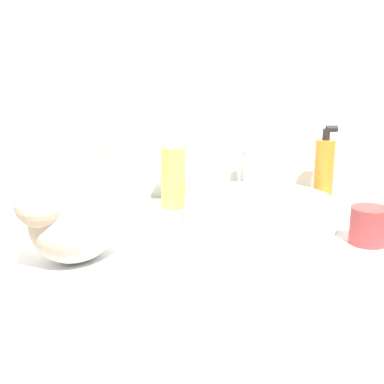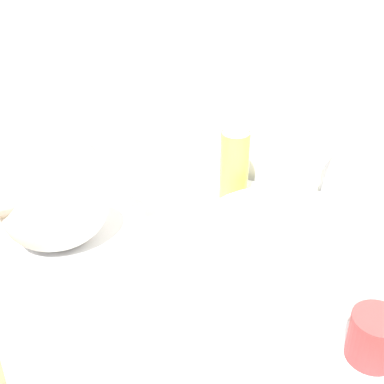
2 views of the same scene
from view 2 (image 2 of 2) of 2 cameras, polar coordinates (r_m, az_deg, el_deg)
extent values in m
cube|color=silver|center=(1.21, 10.78, 16.47)|extent=(6.00, 0.05, 2.50)
cylinder|color=white|center=(1.06, 10.30, -5.80)|extent=(0.37, 0.37, 0.06)
cylinder|color=silver|center=(1.20, 14.07, 1.06)|extent=(0.02, 0.02, 0.15)
cylinder|color=silver|center=(1.13, 13.84, 3.43)|extent=(0.02, 0.09, 0.02)
cylinder|color=white|center=(1.25, 10.04, -0.25)|extent=(0.03, 0.03, 0.03)
cylinder|color=white|center=(1.21, 17.53, -2.40)|extent=(0.03, 0.03, 0.03)
ellipsoid|color=silver|center=(1.08, -14.36, -1.70)|extent=(0.25, 0.26, 0.18)
sphere|color=silver|center=(1.06, -19.52, -0.02)|extent=(0.13, 0.13, 0.10)
cone|color=silver|center=(1.02, -19.83, 1.09)|extent=(0.05, 0.05, 0.04)
cylinder|color=silver|center=(1.06, -7.97, 2.63)|extent=(0.09, 0.10, 0.15)
cylinder|color=#EADB4C|center=(1.22, 4.53, 2.82)|extent=(0.07, 0.07, 0.16)
cone|color=white|center=(1.18, 4.73, 7.13)|extent=(0.06, 0.06, 0.04)
cylinder|color=#9E3838|center=(0.90, 18.92, -14.46)|extent=(0.08, 0.08, 0.08)
camera|label=1|loc=(0.73, -84.56, -19.17)|focal=50.00mm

